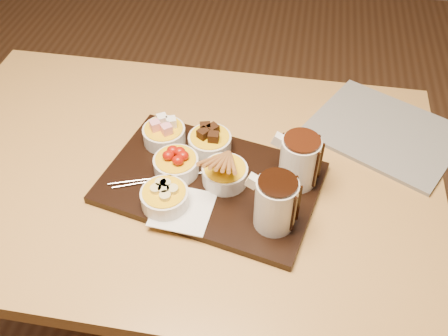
% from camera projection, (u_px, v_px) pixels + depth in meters
% --- Properties ---
extents(ground, '(5.00, 5.00, 0.00)m').
position_uv_depth(ground, '(192.00, 323.00, 1.68)').
color(ground, brown).
rests_on(ground, ground).
extents(dining_table, '(1.20, 0.80, 0.75)m').
position_uv_depth(dining_table, '(179.00, 196.00, 1.22)').
color(dining_table, '#C19048').
rests_on(dining_table, ground).
extents(serving_board, '(0.51, 0.39, 0.02)m').
position_uv_depth(serving_board, '(211.00, 182.00, 1.10)').
color(serving_board, black).
rests_on(serving_board, dining_table).
extents(napkin, '(0.13, 0.13, 0.00)m').
position_uv_depth(napkin, '(183.00, 209.00, 1.03)').
color(napkin, white).
rests_on(napkin, serving_board).
extents(bowl_marshmallows, '(0.10, 0.10, 0.04)m').
position_uv_depth(bowl_marshmallows, '(164.00, 135.00, 1.17)').
color(bowl_marshmallows, white).
rests_on(bowl_marshmallows, serving_board).
extents(bowl_cake, '(0.10, 0.10, 0.04)m').
position_uv_depth(bowl_cake, '(210.00, 143.00, 1.15)').
color(bowl_cake, white).
rests_on(bowl_cake, serving_board).
extents(bowl_strawberries, '(0.10, 0.10, 0.04)m').
position_uv_depth(bowl_strawberries, '(176.00, 165.00, 1.10)').
color(bowl_strawberries, white).
rests_on(bowl_strawberries, serving_board).
extents(bowl_biscotti, '(0.10, 0.10, 0.04)m').
position_uv_depth(bowl_biscotti, '(225.00, 174.00, 1.08)').
color(bowl_biscotti, white).
rests_on(bowl_biscotti, serving_board).
extents(bowl_bananas, '(0.10, 0.10, 0.04)m').
position_uv_depth(bowl_bananas, '(165.00, 198.00, 1.03)').
color(bowl_bananas, white).
rests_on(bowl_bananas, serving_board).
extents(pitcher_dark_chocolate, '(0.10, 0.10, 0.11)m').
position_uv_depth(pitcher_dark_chocolate, '(276.00, 204.00, 0.97)').
color(pitcher_dark_chocolate, silver).
rests_on(pitcher_dark_chocolate, serving_board).
extents(pitcher_milk_chocolate, '(0.10, 0.10, 0.11)m').
position_uv_depth(pitcher_milk_chocolate, '(299.00, 162.00, 1.05)').
color(pitcher_milk_chocolate, silver).
rests_on(pitcher_milk_chocolate, serving_board).
extents(fondue_skewers, '(0.12, 0.25, 0.01)m').
position_uv_depth(fondue_skewers, '(168.00, 177.00, 1.10)').
color(fondue_skewers, silver).
rests_on(fondue_skewers, serving_board).
extents(newspaper, '(0.42, 0.40, 0.01)m').
position_uv_depth(newspaper, '(384.00, 132.00, 1.23)').
color(newspaper, beige).
rests_on(newspaper, dining_table).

